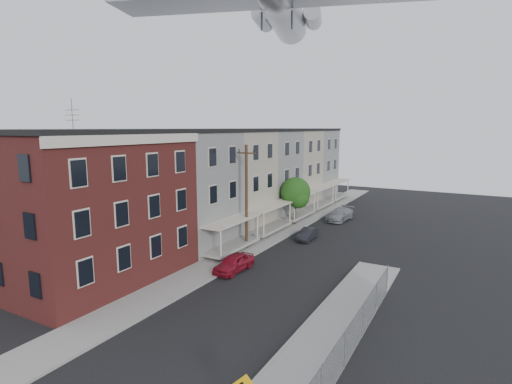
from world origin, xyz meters
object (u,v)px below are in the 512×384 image
at_px(car_far, 340,214).
at_px(car_near, 234,263).
at_px(car_mid, 307,234).
at_px(utility_pole, 246,196).
at_px(street_tree, 296,194).

bearing_deg(car_far, car_near, -89.66).
distance_m(car_mid, car_far, 9.25).
bearing_deg(car_mid, car_far, 87.47).
relative_size(car_near, car_mid, 1.18).
height_order(utility_pole, car_mid, utility_pole).
height_order(car_near, car_mid, car_near).
distance_m(utility_pole, car_mid, 7.55).
xyz_separation_m(utility_pole, car_mid, (3.56, 5.21, -4.14)).
xyz_separation_m(utility_pole, car_near, (2.00, -5.21, -4.03)).
relative_size(street_tree, car_near, 1.37).
bearing_deg(car_far, utility_pole, -99.16).
bearing_deg(car_mid, utility_pole, -125.38).
bearing_deg(street_tree, car_mid, -55.59).
distance_m(street_tree, car_far, 6.34).
relative_size(utility_pole, car_mid, 2.79).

